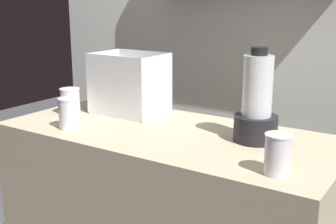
# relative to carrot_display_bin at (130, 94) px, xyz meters

# --- Properties ---
(back_wall_unit) EXTENTS (2.60, 0.24, 2.50)m
(back_wall_unit) POSITION_rel_carrot_display_bin_xyz_m (0.31, 0.62, 0.27)
(back_wall_unit) COLOR silver
(back_wall_unit) RESTS_ON ground_plane
(carrot_display_bin) EXTENTS (0.32, 0.24, 0.28)m
(carrot_display_bin) POSITION_rel_carrot_display_bin_xyz_m (0.00, 0.00, 0.00)
(carrot_display_bin) COLOR white
(carrot_display_bin) RESTS_ON counter
(blender_pitcher) EXTENTS (0.17, 0.17, 0.36)m
(blender_pitcher) POSITION_rel_carrot_display_bin_xyz_m (0.66, -0.08, 0.04)
(blender_pitcher) COLOR black
(blender_pitcher) RESTS_ON counter
(juice_cup_carrot_far_left) EXTENTS (0.09, 0.09, 0.12)m
(juice_cup_carrot_far_left) POSITION_rel_carrot_display_bin_xyz_m (-0.22, -0.17, -0.04)
(juice_cup_carrot_far_left) COLOR white
(juice_cup_carrot_far_left) RESTS_ON counter
(juice_cup_mango_left) EXTENTS (0.08, 0.08, 0.13)m
(juice_cup_mango_left) POSITION_rel_carrot_display_bin_xyz_m (-0.05, -0.35, -0.03)
(juice_cup_mango_left) COLOR white
(juice_cup_mango_left) RESTS_ON counter
(juice_cup_orange_middle) EXTENTS (0.09, 0.09, 0.13)m
(juice_cup_orange_middle) POSITION_rel_carrot_display_bin_xyz_m (0.85, -0.35, -0.04)
(juice_cup_orange_middle) COLOR white
(juice_cup_orange_middle) RESTS_ON counter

